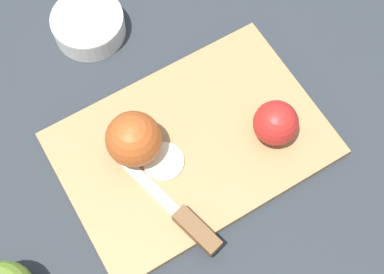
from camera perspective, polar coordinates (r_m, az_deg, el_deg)
The scene contains 7 objects.
ground_plane at distance 0.80m, azimuth 0.00°, elevation -1.04°, with size 4.00×4.00×0.00m, color #282D33.
cutting_board at distance 0.79m, azimuth 0.00°, elevation -0.81°, with size 0.41×0.30×0.02m.
apple_half_left at distance 0.77m, azimuth 8.90°, elevation 1.49°, with size 0.07×0.07×0.07m.
apple_half_right at distance 0.75m, azimuth -6.25°, elevation -0.25°, with size 0.08×0.08×0.08m.
knife at distance 0.74m, azimuth -0.07°, elevation -9.41°, with size 0.05×0.18×0.02m.
apple_slice at distance 0.77m, azimuth -3.04°, elevation -2.65°, with size 0.06×0.06×0.00m.
bowl at distance 0.89m, azimuth -11.01°, elevation 11.78°, with size 0.12×0.12×0.04m.
Camera 1 is at (0.18, 0.24, 0.74)m, focal length 50.00 mm.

